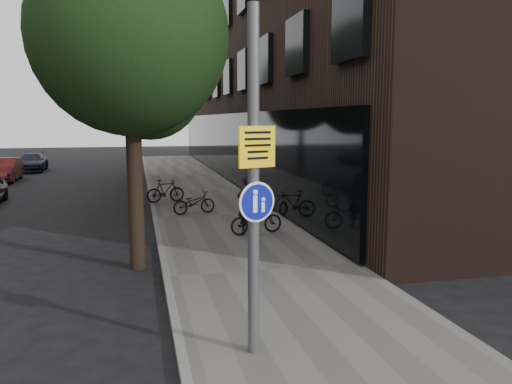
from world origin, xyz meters
name	(u,v)px	position (x,y,z in m)	size (l,w,h in m)	color
ground	(305,337)	(0.00, 0.00, 0.00)	(120.00, 120.00, 0.00)	black
sidewalk	(220,217)	(0.25, 10.00, 0.06)	(4.50, 60.00, 0.12)	#605E59
curb_edge	(155,219)	(-2.00, 10.00, 0.07)	(0.15, 60.00, 0.13)	slate
building_right_dark_brick	(322,27)	(8.50, 22.00, 9.00)	(12.00, 40.00, 18.00)	black
street_tree_near	(134,46)	(-2.53, 4.64, 5.11)	(4.40, 4.40, 7.50)	black
street_tree_mid	(135,77)	(-2.53, 13.14, 5.11)	(5.00, 5.00, 7.80)	black
street_tree_far	(135,90)	(-2.53, 22.14, 5.11)	(5.00, 5.00, 7.80)	black
signpost	(253,184)	(-0.97, -0.53, 2.59)	(0.55, 0.21, 4.89)	#595B5E
pedestrian	(247,205)	(0.57, 6.89, 0.99)	(0.64, 0.42, 1.74)	black
parked_bike_facade_near	(256,220)	(0.84, 6.86, 0.55)	(0.57, 1.62, 0.85)	black
parked_bike_facade_far	(274,204)	(2.00, 9.06, 0.59)	(0.44, 1.57, 0.94)	black
parked_bike_curb_near	(194,203)	(-0.60, 10.46, 0.53)	(0.54, 1.55, 0.81)	black
parked_bike_curb_far	(165,191)	(-1.45, 13.26, 0.59)	(0.44, 1.56, 0.93)	black
parked_car_mid	(4,170)	(-9.87, 23.41, 0.66)	(1.40, 4.01, 1.32)	maroon
parked_car_far	(32,162)	(-9.51, 29.24, 0.62)	(1.72, 4.24, 1.23)	black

